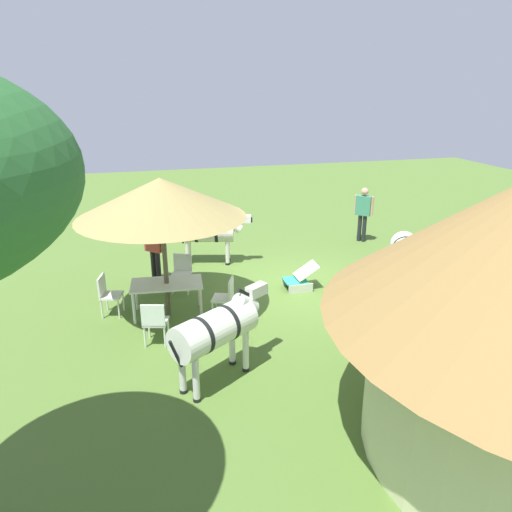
{
  "coord_description": "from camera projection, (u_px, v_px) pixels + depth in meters",
  "views": [
    {
      "loc": [
        3.77,
        10.05,
        4.71
      ],
      "look_at": [
        1.13,
        0.23,
        1.0
      ],
      "focal_mm": 32.99,
      "sensor_mm": 36.0,
      "label": 1
    }
  ],
  "objects": [
    {
      "name": "guest_beside_umbrella",
      "position": [
        154.0,
        244.0,
        11.55
      ],
      "size": [
        0.48,
        0.47,
        1.7
      ],
      "rotation": [
        0.0,
        0.0,
        2.38
      ],
      "color": "black",
      "rests_on": "ground_plane"
    },
    {
      "name": "zebra_by_umbrella",
      "position": [
        407.0,
        256.0,
        10.95
      ],
      "size": [
        1.27,
        2.09,
        1.5
      ],
      "rotation": [
        0.0,
        0.0,
        5.84
      ],
      "color": "silver",
      "rests_on": "ground_plane"
    },
    {
      "name": "patio_chair_near_lawn",
      "position": [
        107.0,
        292.0,
        10.08
      ],
      "size": [
        0.52,
        0.53,
        0.9
      ],
      "rotation": [
        0.0,
        0.0,
        1.32
      ],
      "color": "silver",
      "rests_on": "ground_plane"
    },
    {
      "name": "patio_chair_west_end",
      "position": [
        182.0,
        270.0,
        11.29
      ],
      "size": [
        0.56,
        0.55,
        0.9
      ],
      "rotation": [
        0.0,
        0.0,
        -0.36
      ],
      "color": "white",
      "rests_on": "ground_plane"
    },
    {
      "name": "zebra_nearest_camera",
      "position": [
        217.0,
        329.0,
        7.65
      ],
      "size": [
        1.88,
        1.4,
        1.51
      ],
      "rotation": [
        0.0,
        0.0,
        2.15
      ],
      "color": "silver",
      "rests_on": "ground_plane"
    },
    {
      "name": "ground_plane",
      "position": [
        297.0,
        287.0,
        11.65
      ],
      "size": [
        36.0,
        36.0,
        0.0
      ],
      "primitive_type": "plane",
      "color": "#4D6C2C"
    },
    {
      "name": "patio_chair_east_end",
      "position": [
        155.0,
        321.0,
        8.88
      ],
      "size": [
        0.54,
        0.52,
        0.9
      ],
      "rotation": [
        0.0,
        0.0,
        -3.41
      ],
      "color": "silver",
      "rests_on": "ground_plane"
    },
    {
      "name": "standing_watcher",
      "position": [
        363.0,
        209.0,
        14.71
      ],
      "size": [
        0.49,
        0.48,
        1.72
      ],
      "rotation": [
        0.0,
        0.0,
        -0.77
      ],
      "color": "black",
      "rests_on": "ground_plane"
    },
    {
      "name": "patio_chair_near_hut",
      "position": [
        226.0,
        295.0,
        9.94
      ],
      "size": [
        0.55,
        0.57,
        0.9
      ],
      "rotation": [
        0.0,
        0.0,
        -1.96
      ],
      "color": "white",
      "rests_on": "ground_plane"
    },
    {
      "name": "striped_lounge_chair",
      "position": [
        300.0,
        279.0,
        11.48
      ],
      "size": [
        0.82,
        0.57,
        0.63
      ],
      "rotation": [
        0.0,
        0.0,
        4.69
      ],
      "color": "teal",
      "rests_on": "ground_plane"
    },
    {
      "name": "shade_umbrella",
      "position": [
        161.0,
        198.0,
        9.38
      ],
      "size": [
        3.43,
        3.43,
        2.99
      ],
      "color": "brown",
      "rests_on": "ground_plane"
    },
    {
      "name": "patio_dining_table",
      "position": [
        167.0,
        287.0,
        10.04
      ],
      "size": [
        1.57,
        0.94,
        0.74
      ],
      "rotation": [
        0.0,
        0.0,
        -0.09
      ],
      "color": "silver",
      "rests_on": "ground_plane"
    },
    {
      "name": "zebra_toward_hut",
      "position": [
        209.0,
        231.0,
        12.93
      ],
      "size": [
        2.08,
        0.96,
        1.45
      ],
      "rotation": [
        0.0,
        0.0,
        1.32
      ],
      "color": "silver",
      "rests_on": "ground_plane"
    }
  ]
}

